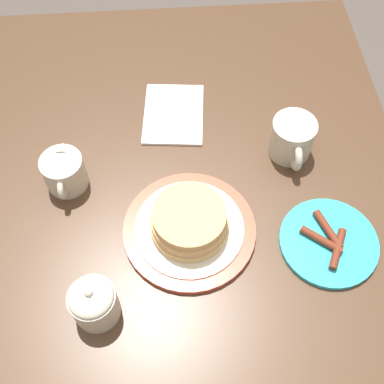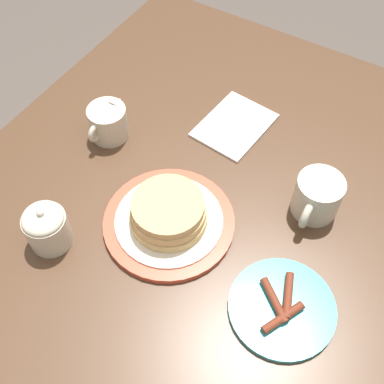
{
  "view_description": "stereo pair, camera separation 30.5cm",
  "coord_description": "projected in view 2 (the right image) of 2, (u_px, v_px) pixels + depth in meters",
  "views": [
    {
      "loc": [
        0.45,
        -0.02,
        1.52
      ],
      "look_at": [
        -0.01,
        0.01,
        0.77
      ],
      "focal_mm": 45.0,
      "sensor_mm": 36.0,
      "label": 1
    },
    {
      "loc": [
        0.43,
        0.28,
        1.49
      ],
      "look_at": [
        -0.01,
        0.01,
        0.77
      ],
      "focal_mm": 45.0,
      "sensor_mm": 36.0,
      "label": 2
    }
  ],
  "objects": [
    {
      "name": "sugar_bowl",
      "position": [
        47.0,
        227.0,
        0.83
      ],
      "size": [
        0.08,
        0.08,
        0.09
      ],
      "color": "beige",
      "rests_on": "dining_table"
    },
    {
      "name": "ground_plane",
      "position": [
        188.0,
        335.0,
        1.51
      ],
      "size": [
        8.0,
        8.0,
        0.0
      ],
      "primitive_type": "plane",
      "color": "#51473F"
    },
    {
      "name": "side_plate_bacon",
      "position": [
        282.0,
        307.0,
        0.78
      ],
      "size": [
        0.18,
        0.18,
        0.02
      ],
      "color": "#2DADBC",
      "rests_on": "dining_table"
    },
    {
      "name": "pancake_plate",
      "position": [
        169.0,
        217.0,
        0.86
      ],
      "size": [
        0.24,
        0.24,
        0.07
      ],
      "color": "#DB5138",
      "rests_on": "dining_table"
    },
    {
      "name": "napkin",
      "position": [
        234.0,
        125.0,
        1.02
      ],
      "size": [
        0.18,
        0.14,
        0.01
      ],
      "color": "white",
      "rests_on": "dining_table"
    },
    {
      "name": "coffee_mug",
      "position": [
        317.0,
        197.0,
        0.87
      ],
      "size": [
        0.12,
        0.09,
        0.08
      ],
      "color": "beige",
      "rests_on": "dining_table"
    },
    {
      "name": "dining_table",
      "position": [
        186.0,
        238.0,
        1.02
      ],
      "size": [
        1.15,
        0.87,
        0.74
      ],
      "color": "#4C3321",
      "rests_on": "ground_plane"
    },
    {
      "name": "creamer_pitcher",
      "position": [
        108.0,
        122.0,
        0.98
      ],
      "size": [
        0.11,
        0.08,
        0.08
      ],
      "color": "beige",
      "rests_on": "dining_table"
    }
  ]
}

